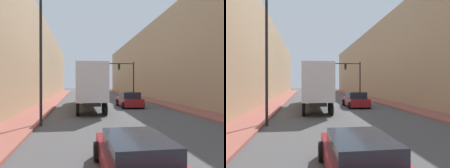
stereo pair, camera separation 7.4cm
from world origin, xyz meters
TOP-DOWN VIEW (x-y plane):
  - sidewalk_right at (6.72, 30.00)m, footprint 2.24×80.00m
  - sidewalk_left at (-6.72, 30.00)m, footprint 2.24×80.00m
  - building_right at (10.84, 30.00)m, footprint 6.00×80.00m
  - building_left at (-10.84, 30.00)m, footprint 6.00×80.00m
  - semi_truck at (-2.23, 21.11)m, footprint 2.44×13.96m
  - sedan_car at (-1.75, 4.20)m, footprint 1.99×4.31m
  - suv_car at (2.07, 21.13)m, footprint 2.24×4.62m
  - traffic_signal_gantry at (3.65, 32.51)m, footprint 7.18×0.35m
  - street_lamp at (-5.45, 11.97)m, footprint 0.44×0.44m

SIDE VIEW (x-z plane):
  - sidewalk_right at x=6.72m, z-range 0.00..0.15m
  - sidewalk_left at x=-6.72m, z-range 0.00..0.15m
  - sedan_car at x=-1.75m, z-range -0.01..1.18m
  - suv_car at x=2.07m, z-range -0.04..1.56m
  - semi_truck at x=-2.23m, z-range 0.23..4.38m
  - traffic_signal_gantry at x=3.65m, z-range 1.19..7.07m
  - street_lamp at x=-5.45m, z-range 1.03..9.25m
  - building_left at x=-10.84m, z-range 0.00..11.40m
  - building_right at x=10.84m, z-range 0.00..11.86m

